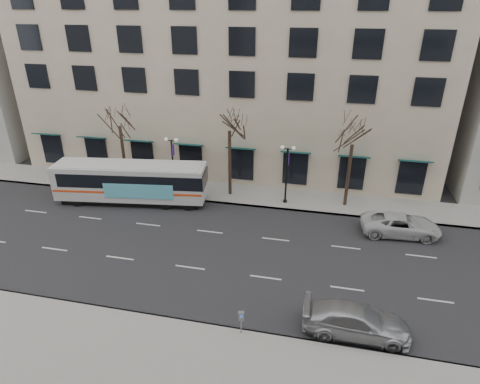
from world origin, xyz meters
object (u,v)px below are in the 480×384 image
(tree_far_mid, at_px, (229,120))
(tree_far_right, at_px, (354,133))
(lamp_post_left, at_px, (173,163))
(white_pickup, at_px, (401,225))
(pay_station, at_px, (241,318))
(tree_far_left, at_px, (118,116))
(city_bus, at_px, (132,181))
(lamp_post_right, at_px, (287,172))
(silver_car, at_px, (357,321))

(tree_far_mid, bearing_deg, tree_far_right, -0.00)
(lamp_post_left, relative_size, white_pickup, 0.92)
(pay_station, bearing_deg, white_pickup, 35.96)
(tree_far_left, distance_m, tree_far_right, 20.00)
(white_pickup, bearing_deg, city_bus, 83.92)
(lamp_post_right, bearing_deg, city_bus, -169.48)
(tree_far_right, distance_m, lamp_post_right, 6.11)
(tree_far_mid, height_order, lamp_post_left, tree_far_mid)
(tree_far_mid, relative_size, white_pickup, 1.51)
(tree_far_left, xyz_separation_m, pay_station, (14.51, -16.10, -5.56))
(lamp_post_left, distance_m, white_pickup, 19.28)
(tree_far_left, relative_size, pay_station, 6.12)
(lamp_post_right, bearing_deg, white_pickup, -19.42)
(silver_car, bearing_deg, lamp_post_left, 47.10)
(pay_station, bearing_deg, silver_car, -3.12)
(tree_far_right, bearing_deg, silver_car, -88.82)
(lamp_post_left, xyz_separation_m, city_bus, (-2.87, -2.39, -1.05))
(tree_far_mid, height_order, lamp_post_right, tree_far_mid)
(tree_far_right, distance_m, pay_station, 17.81)
(tree_far_right, bearing_deg, tree_far_left, 180.00)
(tree_far_mid, bearing_deg, tree_far_left, -180.00)
(tree_far_left, distance_m, lamp_post_left, 6.29)
(tree_far_right, bearing_deg, lamp_post_right, -173.15)
(tree_far_left, relative_size, city_bus, 0.64)
(tree_far_right, distance_m, lamp_post_left, 15.40)
(silver_car, bearing_deg, lamp_post_right, 20.35)
(lamp_post_left, bearing_deg, tree_far_mid, 6.85)
(white_pickup, bearing_deg, tree_far_mid, 70.84)
(white_pickup, bearing_deg, lamp_post_left, 76.46)
(city_bus, bearing_deg, silver_car, -40.68)
(lamp_post_right, height_order, silver_car, lamp_post_right)
(tree_far_right, height_order, silver_car, tree_far_right)
(lamp_post_left, relative_size, pay_station, 3.82)
(tree_far_left, bearing_deg, white_pickup, -8.89)
(city_bus, distance_m, white_pickup, 21.82)
(tree_far_mid, height_order, city_bus, tree_far_mid)
(lamp_post_right, xyz_separation_m, white_pickup, (8.90, -3.14, -2.16))
(lamp_post_left, height_order, pay_station, lamp_post_left)
(lamp_post_left, xyz_separation_m, lamp_post_right, (10.00, 0.00, 0.00))
(tree_far_mid, distance_m, city_bus, 9.79)
(city_bus, bearing_deg, tree_far_right, 1.62)
(tree_far_right, relative_size, silver_car, 1.46)
(tree_far_left, relative_size, white_pickup, 1.47)
(white_pickup, relative_size, pay_station, 4.16)
(lamp_post_right, relative_size, silver_car, 0.95)
(lamp_post_left, relative_size, silver_car, 0.95)
(tree_far_right, bearing_deg, pay_station, -108.83)
(lamp_post_left, height_order, lamp_post_right, same)
(tree_far_mid, distance_m, lamp_post_left, 6.40)
(tree_far_right, distance_m, silver_car, 15.74)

